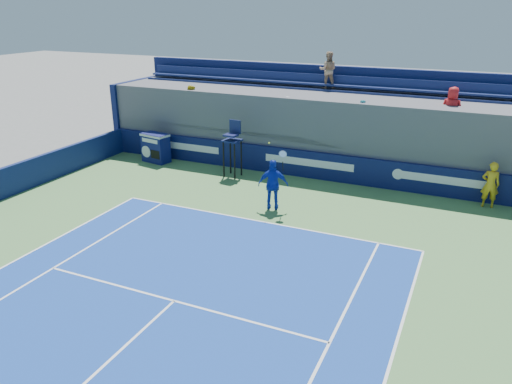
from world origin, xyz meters
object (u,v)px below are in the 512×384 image
at_px(match_clock, 156,147).
at_px(tennis_player, 273,185).
at_px(umpire_chair, 233,143).
at_px(ball_person, 490,185).

distance_m(match_clock, tennis_player, 8.04).
bearing_deg(umpire_chair, ball_person, 3.90).
xyz_separation_m(ball_person, umpire_chair, (-10.31, -0.70, 0.64)).
xyz_separation_m(ball_person, match_clock, (-14.64, -0.33, -0.15)).
bearing_deg(ball_person, tennis_player, 19.11).
bearing_deg(umpire_chair, match_clock, 175.09).
bearing_deg(match_clock, ball_person, 1.29).
bearing_deg(match_clock, tennis_player, -23.16).
distance_m(ball_person, tennis_player, 8.05).
xyz_separation_m(umpire_chair, tennis_player, (3.06, -2.79, -0.57)).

